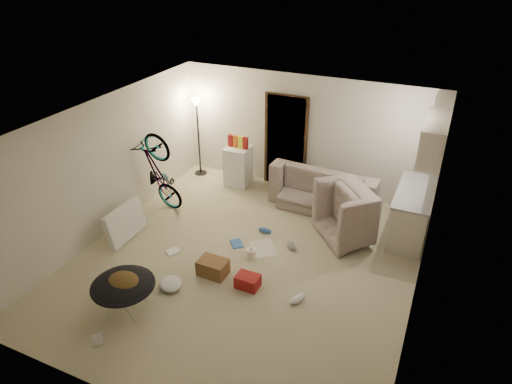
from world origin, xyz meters
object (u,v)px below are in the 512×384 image
at_px(mini_fridge, 238,166).
at_px(saucer_chair, 124,290).
at_px(sofa, 325,191).
at_px(armchair, 363,217).
at_px(drink_case_a, 213,267).
at_px(floor_lamp, 197,121).
at_px(kitchen_counter, 411,214).
at_px(juicer, 251,253).
at_px(tv_box, 125,222).
at_px(drink_case_b, 248,281).
at_px(bicycle, 160,189).

relative_size(mini_fridge, saucer_chair, 0.96).
distance_m(sofa, armchair, 1.24).
height_order(mini_fridge, drink_case_a, mini_fridge).
relative_size(floor_lamp, kitchen_counter, 1.21).
bearing_deg(juicer, saucer_chair, -120.67).
bearing_deg(sofa, juicer, 77.84).
height_order(floor_lamp, saucer_chair, floor_lamp).
height_order(kitchen_counter, tv_box, kitchen_counter).
distance_m(sofa, tv_box, 3.99).
bearing_deg(sofa, saucer_chair, 70.25).
bearing_deg(drink_case_b, sofa, 84.24).
bearing_deg(drink_case_b, drink_case_a, 176.14).
height_order(floor_lamp, mini_fridge, floor_lamp).
xyz_separation_m(bicycle, mini_fridge, (0.94, 1.63, -0.02)).
bearing_deg(bicycle, kitchen_counter, -69.47).
bearing_deg(mini_fridge, juicer, -62.38).
xyz_separation_m(sofa, tv_box, (-2.98, -2.66, -0.01)).
xyz_separation_m(bicycle, drink_case_a, (1.98, -1.42, -0.33)).
relative_size(drink_case_b, juicer, 1.48).
height_order(tv_box, drink_case_b, tv_box).
distance_m(armchair, bicycle, 3.99).
xyz_separation_m(bicycle, drink_case_b, (2.63, -1.48, -0.35)).
xyz_separation_m(tv_box, drink_case_a, (1.98, -0.30, -0.18)).
xyz_separation_m(kitchen_counter, sofa, (-1.75, 0.45, -0.12)).
xyz_separation_m(floor_lamp, tv_box, (0.10, -2.86, -1.00)).
height_order(saucer_chair, juicer, saucer_chair).
distance_m(armchair, tv_box, 4.34).
distance_m(floor_lamp, mini_fridge, 1.36).
distance_m(bicycle, saucer_chair, 2.96).
bearing_deg(kitchen_counter, mini_fridge, 171.75).
distance_m(floor_lamp, juicer, 3.71).
distance_m(floor_lamp, drink_case_b, 4.38).
height_order(bicycle, tv_box, bicycle).
xyz_separation_m(saucer_chair, juicer, (1.14, 1.92, -0.29)).
xyz_separation_m(bicycle, juicer, (2.37, -0.77, -0.36)).
bearing_deg(juicer, sofa, 75.02).
bearing_deg(floor_lamp, drink_case_a, -56.66).
height_order(sofa, drink_case_b, sofa).
height_order(armchair, bicycle, bicycle).
relative_size(mini_fridge, drink_case_b, 2.41).
bearing_deg(mini_fridge, drink_case_b, -64.55).
relative_size(floor_lamp, bicycle, 1.03).
relative_size(saucer_chair, juicer, 3.74).
xyz_separation_m(sofa, armchair, (0.94, -0.80, 0.06)).
bearing_deg(saucer_chair, floor_lamp, 106.68).
height_order(saucer_chair, tv_box, saucer_chair).
xyz_separation_m(floor_lamp, mini_fridge, (1.04, -0.10, -0.87)).
height_order(kitchen_counter, drink_case_b, kitchen_counter).
height_order(floor_lamp, drink_case_a, floor_lamp).
bearing_deg(drink_case_a, armchair, 49.21).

